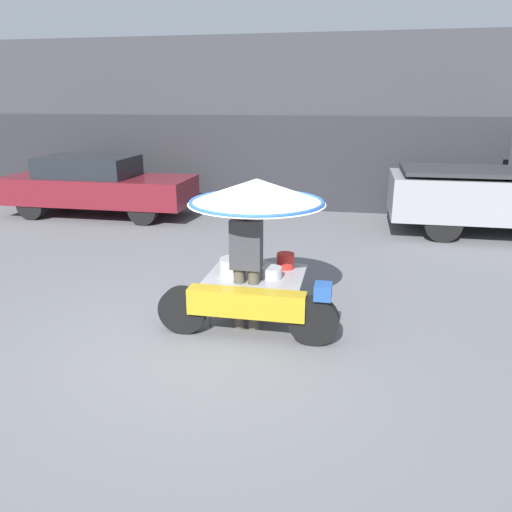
% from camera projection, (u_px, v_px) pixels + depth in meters
% --- Properties ---
extents(ground_plane, '(36.00, 36.00, 0.00)m').
position_uv_depth(ground_plane, '(214.00, 341.00, 6.05)').
color(ground_plane, slate).
extents(shopfront_building, '(28.00, 2.06, 4.32)m').
position_uv_depth(shopfront_building, '(299.00, 124.00, 13.48)').
color(shopfront_building, '#38383D').
rests_on(shopfront_building, ground).
extents(vendor_motorcycle_cart, '(2.22, 1.74, 1.86)m').
position_uv_depth(vendor_motorcycle_cart, '(256.00, 217.00, 6.22)').
color(vendor_motorcycle_cart, black).
rests_on(vendor_motorcycle_cart, ground).
extents(vendor_person, '(0.38, 0.22, 1.64)m').
position_uv_depth(vendor_person, '(246.00, 260.00, 6.10)').
color(vendor_person, '#4C473D').
rests_on(vendor_person, ground).
extents(parked_car, '(4.64, 1.69, 1.46)m').
position_uv_depth(parked_car, '(97.00, 185.00, 12.31)').
color(parked_car, black).
rests_on(parked_car, ground).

